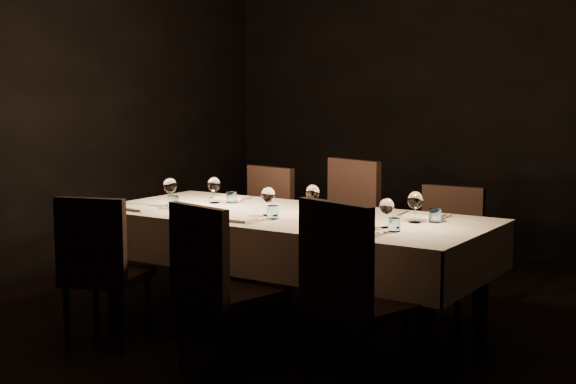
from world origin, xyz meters
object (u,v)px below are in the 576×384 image
Objects in this scene: chair_near_center at (215,281)px; chair_far_center at (340,226)px; chair_far_left at (260,224)px; chair_far_right at (447,247)px; dining_table at (288,226)px; chair_near_right at (352,290)px; chair_near_left at (100,264)px.

chair_near_center is 1.63m from chair_far_center.
chair_near_center is at bearing -52.49° from chair_far_left.
chair_far_right is (0.79, 0.04, -0.07)m from chair_far_center.
dining_table is 0.79m from chair_far_center.
chair_far_right is (-0.13, 1.55, -0.05)m from chair_near_right.
dining_table is 2.52× the size of chair_near_right.
chair_far_center is at bearing -131.80° from chair_near_left.
chair_near_right is 1.12× the size of chair_far_right.
chair_near_left is at bearing -133.81° from chair_far_right.
chair_far_left is at bearing 134.83° from dining_table.
chair_near_right is (1.64, 0.12, 0.04)m from chair_near_left.
chair_near_center is (0.08, -0.84, -0.17)m from dining_table.
chair_far_right is at bearing 20.22° from chair_far_center.
chair_near_right is at bearing -87.01° from chair_far_right.
chair_near_right is (0.86, -0.73, -0.14)m from dining_table.
dining_table is at bearing -23.77° from chair_near_right.
chair_near_right is at bearing -41.63° from chair_far_center.
chair_near_center reaches higher than chair_far_right.
chair_near_left is 1.64m from chair_near_right.
chair_near_center is (0.86, 0.01, 0.01)m from chair_near_left.
dining_table is 1.17m from chair_near_left.
chair_near_center is at bearing -84.43° from dining_table.
chair_near_right reaches higher than chair_far_left.
chair_far_right is (1.46, 0.08, -0.03)m from chair_far_left.
chair_far_right is (1.51, 1.67, -0.01)m from chair_near_left.
dining_table is 2.75× the size of chair_near_left.
chair_near_center is at bearing 25.03° from chair_near_right.
dining_table is at bearing -34.94° from chair_far_left.
chair_near_center is at bearing -67.91° from chair_far_center.
chair_far_left is at bearing -26.05° from chair_near_right.
chair_far_center is (0.72, 1.63, 0.06)m from chair_near_left.
chair_near_left is 0.92× the size of chair_near_right.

